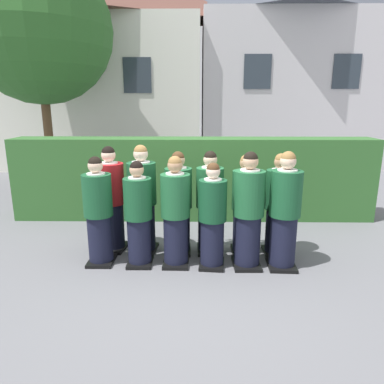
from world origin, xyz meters
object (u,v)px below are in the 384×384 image
Objects in this scene: student_rear_row_1 at (142,202)px; student_rear_row_3 at (210,205)px; student_front_row_2 at (176,214)px; student_in_red_blazer at (111,202)px; student_front_row_4 at (248,213)px; student_rear_row_5 at (278,207)px; student_front_row_5 at (285,214)px; student_rear_row_2 at (178,206)px; student_front_row_3 at (212,219)px; student_front_row_0 at (99,214)px; student_front_row_1 at (138,217)px; student_rear_row_4 at (245,207)px.

student_rear_row_1 is 1.05× the size of student_rear_row_3.
student_in_red_blazer is (-1.06, 0.54, 0.04)m from student_front_row_2.
student_rear_row_5 is at bearing 40.13° from student_front_row_4.
student_rear_row_3 is (1.06, -0.01, -0.04)m from student_rear_row_1.
student_front_row_5 is 1.06× the size of student_rear_row_5.
student_rear_row_3 reaches higher than student_rear_row_5.
student_front_row_5 reaches higher than student_front_row_4.
student_rear_row_1 is at bearing 176.63° from student_rear_row_2.
student_in_red_blazer is at bearing 164.44° from student_front_row_4.
student_rear_row_2 reaches higher than student_front_row_3.
student_rear_row_2 is (-1.02, 0.49, -0.03)m from student_front_row_4.
student_front_row_0 is at bearing -142.50° from student_rear_row_1.
student_rear_row_3 is (1.63, 0.43, 0.01)m from student_front_row_0.
student_front_row_0 is 1.68m from student_rear_row_3.
student_front_row_4 reaches higher than student_front_row_1.
student_rear_row_1 is 1.09× the size of student_rear_row_4.
student_rear_row_3 is at bearing -0.77° from student_rear_row_1.
student_rear_row_5 is (0.53, 0.44, -0.04)m from student_front_row_4.
student_front_row_3 is 1.02m from student_front_row_5.
student_front_row_5 is 1.16m from student_rear_row_3.
student_front_row_3 is 0.72m from student_rear_row_4.
student_rear_row_2 is 1.03m from student_rear_row_4.
student_front_row_2 is at bearing 177.66° from student_front_row_4.
student_rear_row_1 is 0.57m from student_rear_row_2.
student_rear_row_1 reaches higher than student_rear_row_2.
student_front_row_3 is at bearing -44.37° from student_rear_row_2.
student_in_red_blazer reaches higher than student_rear_row_4.
student_in_red_blazer is at bearing 82.60° from student_front_row_0.
student_in_red_blazer is (0.07, 0.50, 0.04)m from student_front_row_0.
student_in_red_blazer is at bearing 159.42° from student_front_row_3.
student_front_row_0 is 0.59m from student_front_row_1.
student_front_row_1 is at bearing -155.95° from student_rear_row_3.
student_rear_row_1 is at bearing 165.60° from student_front_row_5.
student_rear_row_5 is at bearing 14.37° from student_front_row_2.
student_rear_row_3 reaches higher than student_rear_row_2.
student_front_row_5 reaches higher than student_front_row_3.
student_front_row_4 is 1.13m from student_rear_row_2.
student_front_row_0 is at bearing 177.91° from student_front_row_5.
student_rear_row_4 is at bearing -2.36° from student_rear_row_3.
student_rear_row_3 is 1.02× the size of student_rear_row_5.
student_front_row_1 is 2.14m from student_rear_row_5.
student_front_row_4 is at bearing -2.34° from student_front_row_2.
student_rear_row_1 is 1.60m from student_rear_row_4.
student_front_row_3 is 0.91× the size of student_in_red_blazer.
student_front_row_4 is 0.98× the size of student_rear_row_1.
student_front_row_2 is at bearing -137.60° from student_rear_row_3.
student_rear_row_4 is at bearing -0.18° from student_rear_row_2.
student_rear_row_2 is (0.55, 0.45, 0.04)m from student_front_row_1.
student_front_row_5 is (0.51, -0.02, 0.00)m from student_front_row_4.
student_rear_row_5 is (2.69, 0.36, -0.00)m from student_front_row_0.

